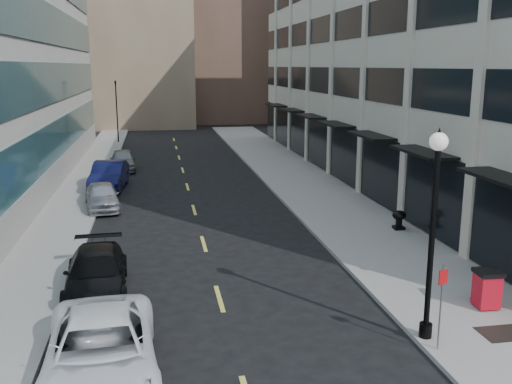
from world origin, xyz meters
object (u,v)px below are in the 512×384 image
object	(u,v)px
traffic_signal	(115,85)
urn_planter	(399,218)
car_white_van	(101,352)
trash_bin	(487,288)
sign_post	(442,295)
car_silver_sedan	(102,196)
car_grey_sedan	(123,160)
car_black_pickup	(96,273)
lamppost	(433,218)
car_blue_sedan	(109,176)

from	to	relation	value
traffic_signal	urn_planter	world-z (taller)	traffic_signal
traffic_signal	car_white_van	bearing A→B (deg)	-87.26
traffic_signal	urn_planter	size ratio (longest dim) A/B	7.94
trash_bin	sign_post	world-z (taller)	sign_post
car_silver_sedan	sign_post	distance (m)	20.42
sign_post	car_grey_sedan	bearing A→B (deg)	93.48
car_silver_sedan	trash_bin	world-z (taller)	car_silver_sedan
sign_post	urn_planter	distance (m)	11.58
car_white_van	car_black_pickup	distance (m)	5.75
car_black_pickup	car_silver_sedan	world-z (taller)	car_silver_sedan
car_silver_sedan	lamppost	bearing A→B (deg)	-67.25
car_silver_sedan	trash_bin	distance (m)	20.13
car_white_van	lamppost	bearing A→B (deg)	0.53
car_grey_sedan	trash_bin	size ratio (longest dim) A/B	3.65
car_blue_sedan	car_grey_sedan	distance (m)	6.69
car_grey_sedan	urn_planter	size ratio (longest dim) A/B	5.07
urn_planter	car_blue_sedan	bearing A→B (deg)	139.26
car_white_van	car_black_pickup	xyz separation A→B (m)	(-0.64, 5.72, -0.08)
lamppost	traffic_signal	bearing A→B (deg)	103.79
trash_bin	car_grey_sedan	bearing A→B (deg)	117.86
lamppost	sign_post	bearing A→B (deg)	-90.00
traffic_signal	trash_bin	size ratio (longest dim) A/B	5.71
traffic_signal	car_blue_sedan	size ratio (longest dim) A/B	1.33
car_black_pickup	urn_planter	world-z (taller)	car_black_pickup
car_silver_sedan	urn_planter	distance (m)	15.39
sign_post	traffic_signal	bearing A→B (deg)	89.02
car_white_van	urn_planter	distance (m)	16.40
trash_bin	car_white_van	bearing A→B (deg)	-166.30
car_silver_sedan	lamppost	size ratio (longest dim) A/B	0.73
traffic_signal	sign_post	size ratio (longest dim) A/B	2.93
traffic_signal	lamppost	bearing A→B (deg)	-76.21
car_silver_sedan	urn_planter	xyz separation A→B (m)	(13.81, -6.80, -0.04)
car_black_pickup	sign_post	bearing A→B (deg)	-34.88
car_black_pickup	car_silver_sedan	distance (m)	11.86
car_white_van	trash_bin	world-z (taller)	car_white_van
car_silver_sedan	lamppost	world-z (taller)	lamppost
car_silver_sedan	sign_post	xyz separation A→B (m)	(10.10, -17.72, 0.96)
traffic_signal	car_grey_sedan	bearing A→B (deg)	-85.51
car_black_pickup	urn_planter	distance (m)	13.96
car_white_van	urn_planter	size ratio (longest dim) A/B	6.57
car_silver_sedan	trash_bin	size ratio (longest dim) A/B	3.48
car_black_pickup	sign_post	size ratio (longest dim) A/B	2.08
lamppost	car_white_van	bearing A→B (deg)	-176.34
car_silver_sedan	car_blue_sedan	world-z (taller)	car_blue_sedan
car_grey_sedan	car_silver_sedan	bearing A→B (deg)	-95.45
car_blue_sedan	sign_post	distance (m)	24.96
traffic_signal	sign_post	distance (m)	46.19
car_blue_sedan	trash_bin	distance (m)	24.27
car_white_van	sign_post	xyz separation A→B (m)	(8.67, -0.17, 0.88)
car_silver_sedan	sign_post	bearing A→B (deg)	-68.29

